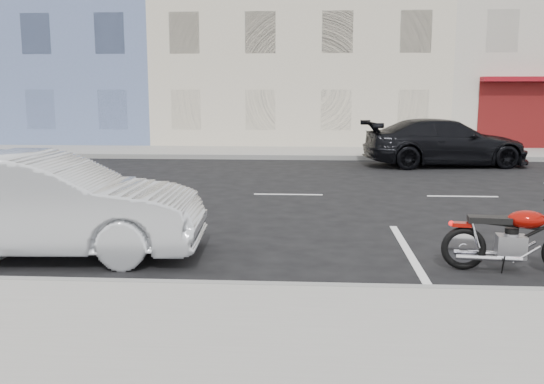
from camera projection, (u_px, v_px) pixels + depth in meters
The scene contains 8 objects.
ground at pixel (375, 196), 14.00m from camera, with size 120.00×120.00×0.00m, color black.
sidewalk_far at pixel (218, 152), 22.85m from camera, with size 80.00×3.40×0.15m, color gray.
curb_near at pixel (22, 284), 7.41m from camera, with size 80.00×0.12×0.16m, color gray.
curb_far at pixel (210, 157), 21.18m from camera, with size 80.00×0.12×0.16m, color gray.
bldg_blue at pixel (58, 5), 29.81m from camera, with size 12.00×12.00×13.00m, color slate.
bldg_cream at pixel (301, 19), 29.18m from camera, with size 12.00×12.00×11.50m, color beige.
sedan_silver at pixel (42, 205), 8.82m from camera, with size 1.62×4.63×1.53m, color #B9BCC1.
car_far at pixel (445, 142), 19.24m from camera, with size 2.10×5.15×1.50m, color black.
Camera 1 is at (-1.49, -13.90, 2.44)m, focal length 40.00 mm.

